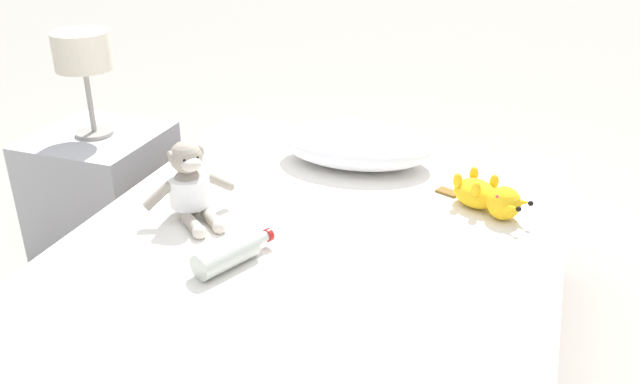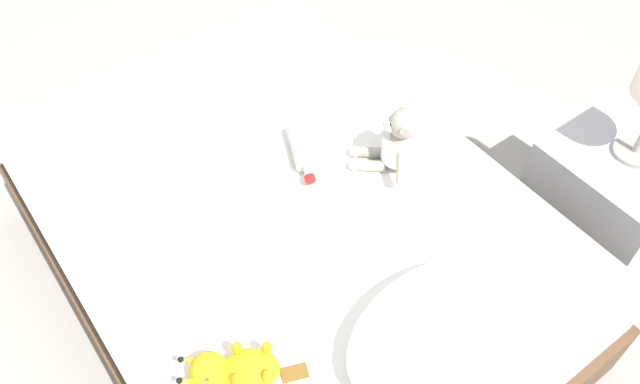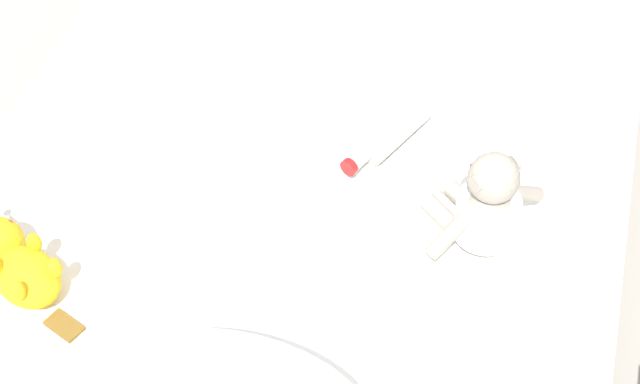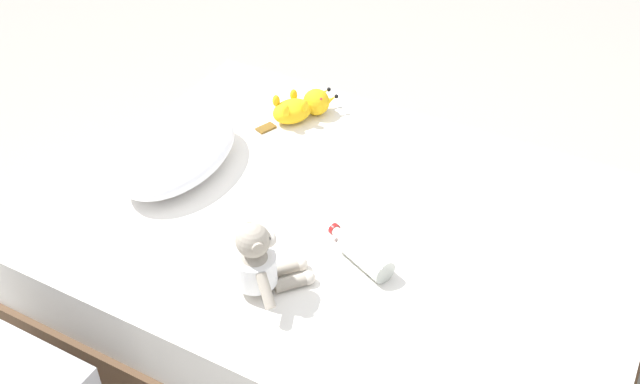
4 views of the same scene
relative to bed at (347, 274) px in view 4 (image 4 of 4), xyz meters
The scene contains 6 objects.
ground_plane 0.24m from the bed, ahead, with size 16.00×16.00×0.00m, color #9E998E.
bed is the anchor object (origin of this frame).
pillow 0.70m from the bed, 93.63° to the left, with size 0.55×0.37×0.14m.
plush_monkey 0.52m from the bed, 167.20° to the left, with size 0.25×0.26×0.24m.
plush_yellow_creature 0.67m from the bed, 43.65° to the left, with size 0.31×0.22×0.10m.
glass_bottle 0.35m from the bed, 141.74° to the right, with size 0.15×0.25×0.07m.
Camera 4 is at (-1.59, -0.76, 2.01)m, focal length 41.75 mm.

